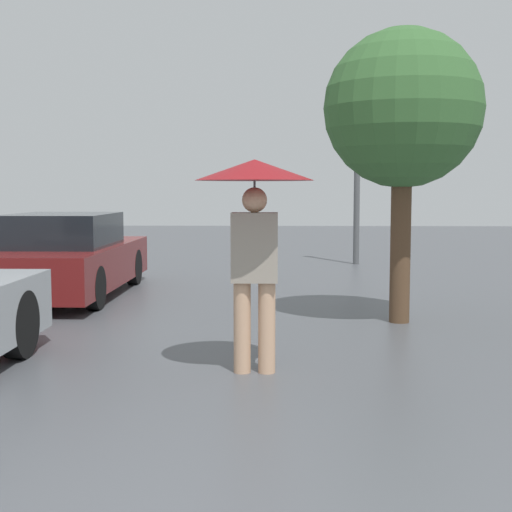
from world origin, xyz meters
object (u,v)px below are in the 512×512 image
Objects in this scene: pedestrian at (255,206)px; parked_car_farthest at (66,258)px; tree at (403,111)px; street_lamp at (357,160)px.

pedestrian is 5.59m from parked_car_farthest.
tree is 0.92× the size of street_lamp.
parked_car_farthest is 1.10× the size of street_lamp.
pedestrian is at bearing -124.39° from tree.
tree is (1.72, 2.51, 1.10)m from pedestrian.
parked_car_farthest is at bearing 156.48° from tree.
street_lamp is (5.01, 4.91, 1.71)m from parked_car_farthest.
parked_car_farthest is (-3.06, 4.59, -0.90)m from pedestrian.
tree is 7.00m from street_lamp.
pedestrian is at bearing -101.59° from street_lamp.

